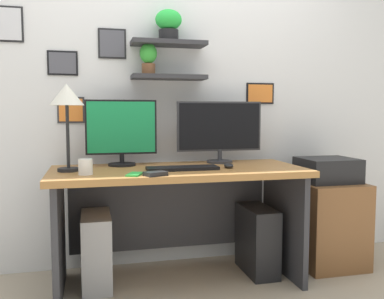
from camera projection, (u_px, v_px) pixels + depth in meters
ground_plane at (179, 283)px, 2.72m from camera, size 8.00×8.00×0.00m
back_wall_assembly at (165, 77)px, 3.02m from camera, size 4.40×0.24×2.70m
desk at (177, 199)px, 2.72m from camera, size 1.59×0.68×0.75m
monitor_left at (121, 131)px, 2.76m from camera, size 0.47×0.18×0.43m
monitor_right at (220, 130)px, 2.92m from camera, size 0.60×0.18×0.43m
keyboard at (182, 168)px, 2.57m from camera, size 0.44×0.14×0.02m
computer_mouse at (229, 166)px, 2.65m from camera, size 0.06×0.09×0.03m
desk_lamp at (67, 100)px, 2.47m from camera, size 0.20×0.20×0.52m
cell_phone at (135, 174)px, 2.36m from camera, size 0.11×0.16×0.01m
coffee_mug at (86, 167)px, 2.37m from camera, size 0.08×0.08×0.09m
scissors_tray at (155, 174)px, 2.33m from camera, size 0.14×0.12×0.02m
drawer_cabinet at (326, 223)px, 3.04m from camera, size 0.44×0.50×0.61m
printer at (327, 170)px, 3.00m from camera, size 0.38×0.34×0.17m
computer_tower_left at (96, 250)px, 2.65m from camera, size 0.18×0.40×0.46m
computer_tower_right at (257, 240)px, 2.88m from camera, size 0.18×0.40×0.46m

